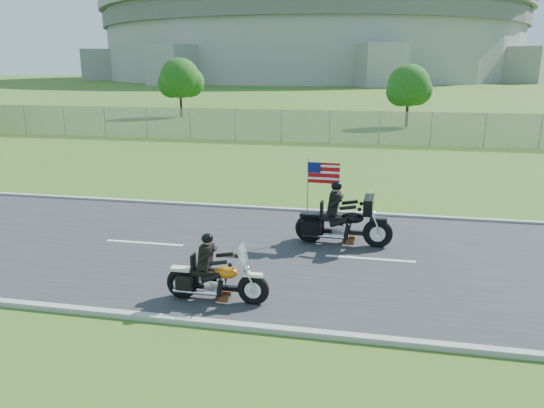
# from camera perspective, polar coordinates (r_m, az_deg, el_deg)

# --- Properties ---
(ground) EXTENTS (420.00, 420.00, 0.00)m
(ground) POSITION_cam_1_polar(r_m,az_deg,el_deg) (14.04, -6.09, -4.88)
(ground) COLOR #2D5B1C
(ground) RESTS_ON ground
(road) EXTENTS (120.00, 8.00, 0.04)m
(road) POSITION_cam_1_polar(r_m,az_deg,el_deg) (14.03, -6.09, -4.80)
(road) COLOR #28282B
(road) RESTS_ON ground
(curb_north) EXTENTS (120.00, 0.18, 0.12)m
(curb_north) POSITION_cam_1_polar(r_m,az_deg,el_deg) (17.75, -2.16, -0.42)
(curb_north) COLOR #9E9B93
(curb_north) RESTS_ON ground
(curb_south) EXTENTS (120.00, 0.18, 0.12)m
(curb_south) POSITION_cam_1_polar(r_m,az_deg,el_deg) (10.55, -12.87, -11.82)
(curb_south) COLOR #9E9B93
(curb_south) RESTS_ON ground
(fence) EXTENTS (60.00, 0.03, 2.00)m
(fence) POSITION_cam_1_polar(r_m,az_deg,el_deg) (34.03, -4.01, 8.52)
(fence) COLOR gray
(fence) RESTS_ON ground
(stadium) EXTENTS (140.40, 140.40, 29.20)m
(stadium) POSITION_cam_1_polar(r_m,az_deg,el_deg) (184.48, 4.30, 18.16)
(stadium) COLOR #A3A099
(stadium) RESTS_ON ground
(tree_fence_near) EXTENTS (3.52, 3.28, 4.75)m
(tree_fence_near) POSITION_cam_1_polar(r_m,az_deg,el_deg) (42.69, 14.54, 12.02)
(tree_fence_near) COLOR #382316
(tree_fence_near) RESTS_ON ground
(tree_fence_mid) EXTENTS (3.96, 3.69, 5.30)m
(tree_fence_mid) POSITION_cam_1_polar(r_m,az_deg,el_deg) (50.01, -9.80, 12.99)
(tree_fence_mid) COLOR #382316
(tree_fence_mid) RESTS_ON ground
(motorcycle_lead) EXTENTS (2.17, 0.50, 1.46)m
(motorcycle_lead) POSITION_cam_1_polar(r_m,az_deg,el_deg) (10.90, -6.12, -8.18)
(motorcycle_lead) COLOR black
(motorcycle_lead) RESTS_ON ground
(motorcycle_follow) EXTENTS (2.61, 0.86, 2.18)m
(motorcycle_follow) POSITION_cam_1_polar(r_m,az_deg,el_deg) (14.21, 7.65, -2.14)
(motorcycle_follow) COLOR black
(motorcycle_follow) RESTS_ON ground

